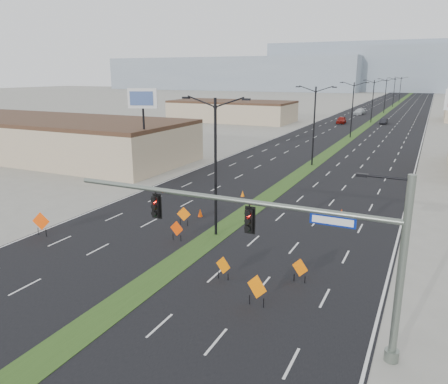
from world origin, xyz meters
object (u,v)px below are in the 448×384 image
at_px(streetlight_4, 385,95).
at_px(streetlight_5, 394,91).
at_px(streetlight_2, 352,108).
at_px(streetlight_6, 400,89).
at_px(construction_sign_5, 300,269).
at_px(construction_sign_3, 223,266).
at_px(car_left, 341,120).
at_px(car_mid, 384,121).
at_px(signal_mast, 289,236).
at_px(car_far, 360,112).
at_px(cone_3, 243,194).
at_px(construction_sign_1, 177,229).
at_px(streetlight_0, 216,163).
at_px(streetlight_3, 373,100).
at_px(construction_sign_0, 41,222).
at_px(cone_0, 200,213).
at_px(cone_1, 247,209).
at_px(cone_2, 342,213).
at_px(streetlight_1, 314,124).
at_px(pole_sign_west, 143,105).
at_px(construction_sign_2, 184,215).
at_px(construction_sign_4, 257,288).

xyz_separation_m(streetlight_4, streetlight_5, (0.00, 28.00, 0.00)).
height_order(streetlight_2, streetlight_6, same).
bearing_deg(construction_sign_5, streetlight_6, 114.38).
height_order(streetlight_4, construction_sign_3, streetlight_4).
distance_m(car_left, car_mid, 9.79).
bearing_deg(signal_mast, streetlight_5, 93.26).
distance_m(car_far, cone_3, 94.73).
distance_m(streetlight_4, construction_sign_1, 114.36).
bearing_deg(cone_3, streetlight_4, 88.71).
xyz_separation_m(streetlight_0, construction_sign_3, (3.63, -6.33, -4.58)).
bearing_deg(streetlight_3, construction_sign_0, -97.30).
bearing_deg(construction_sign_1, cone_0, 106.27).
bearing_deg(construction_sign_3, cone_1, 122.45).
relative_size(signal_mast, cone_3, 27.48).
xyz_separation_m(cone_2, cone_3, (-9.87, 1.93, -0.01)).
height_order(streetlight_1, construction_sign_5, streetlight_1).
height_order(car_far, pole_sign_west, pole_sign_west).
xyz_separation_m(cone_0, pole_sign_west, (-12.62, 10.10, 7.86)).
xyz_separation_m(construction_sign_0, cone_3, (9.20, 16.13, -0.78)).
xyz_separation_m(streetlight_4, car_far, (-5.96, -6.93, -4.60)).
distance_m(signal_mast, construction_sign_5, 6.61).
relative_size(signal_mast, construction_sign_1, 10.93).
bearing_deg(pole_sign_west, car_left, 59.93).
bearing_deg(pole_sign_west, construction_sign_2, -66.90).
distance_m(streetlight_4, construction_sign_5, 117.10).
relative_size(car_left, cone_1, 7.07).
bearing_deg(cone_3, streetlight_6, 89.17).
height_order(signal_mast, car_left, signal_mast).
xyz_separation_m(streetlight_2, cone_3, (-2.30, -45.58, -5.12)).
bearing_deg(car_left, car_mid, 16.86).
bearing_deg(construction_sign_5, streetlight_1, 125.12).
height_order(signal_mast, cone_1, signal_mast).
relative_size(streetlight_2, car_left, 2.08).
distance_m(streetlight_2, construction_sign_0, 62.92).
bearing_deg(car_left, streetlight_5, 81.23).
height_order(signal_mast, car_far, signal_mast).
relative_size(streetlight_3, cone_3, 16.89).
bearing_deg(streetlight_6, streetlight_0, -90.00).
relative_size(construction_sign_3, construction_sign_4, 0.81).
bearing_deg(streetlight_4, car_left, -100.46).
relative_size(signal_mast, construction_sign_3, 11.35).
bearing_deg(cone_1, construction_sign_2, -123.57).
bearing_deg(car_mid, construction_sign_3, -86.77).
bearing_deg(car_left, construction_sign_3, -86.56).
bearing_deg(construction_sign_0, construction_sign_2, 22.03).
distance_m(car_left, construction_sign_2, 78.27).
xyz_separation_m(streetlight_2, streetlight_5, (0.00, 84.00, 0.00)).
xyz_separation_m(car_left, cone_0, (3.00, -75.75, -0.48)).
relative_size(streetlight_1, construction_sign_2, 6.64).
height_order(streetlight_0, car_far, streetlight_0).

